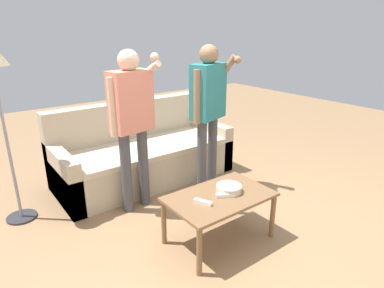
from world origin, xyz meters
TOP-DOWN VIEW (x-y plane):
  - ground_plane at (0.00, 0.00)m, footprint 12.00×12.00m
  - couch at (-0.03, 1.33)m, footprint 2.09×0.90m
  - coffee_table at (-0.14, -0.21)m, footprint 0.89×0.56m
  - snack_bowl at (-0.03, -0.20)m, footprint 0.22×0.22m
  - game_remote_nunchuk at (0.02, -0.22)m, footprint 0.06×0.09m
  - player_left at (-0.44, 0.74)m, footprint 0.49×0.31m
  - player_right at (0.41, 0.63)m, footprint 0.53×0.36m
  - game_remote_wand_near at (-0.12, -0.25)m, footprint 0.15×0.11m
  - game_remote_wand_far at (-0.34, -0.23)m, footprint 0.10×0.16m

SIDE VIEW (x-z plane):
  - ground_plane at x=0.00m, z-range 0.00..0.00m
  - couch at x=-0.03m, z-range -0.15..0.76m
  - coffee_table at x=-0.14m, z-range 0.16..0.60m
  - game_remote_wand_near at x=-0.12m, z-range 0.44..0.47m
  - game_remote_wand_far at x=-0.34m, z-range 0.44..0.47m
  - game_remote_nunchuk at x=0.02m, z-range 0.44..0.49m
  - snack_bowl at x=-0.03m, z-range 0.44..0.50m
  - player_left at x=-0.44m, z-range 0.21..1.81m
  - player_right at x=0.41m, z-range 0.21..1.83m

